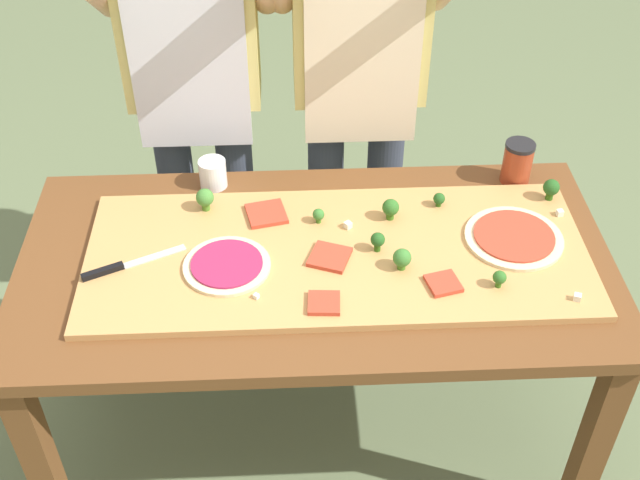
% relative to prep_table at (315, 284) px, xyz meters
% --- Properties ---
extents(ground_plane, '(8.00, 8.00, 0.00)m').
position_rel_prep_table_xyz_m(ground_plane, '(0.00, 0.00, -0.65)').
color(ground_plane, '#60704C').
extents(prep_table, '(1.60, 0.81, 0.75)m').
position_rel_prep_table_xyz_m(prep_table, '(0.00, 0.00, 0.00)').
color(prep_table, brown).
rests_on(prep_table, ground).
extents(cutting_board, '(1.34, 0.55, 0.02)m').
position_rel_prep_table_xyz_m(cutting_board, '(0.06, 0.00, 0.11)').
color(cutting_board, tan).
rests_on(cutting_board, prep_table).
extents(chefs_knife, '(0.26, 0.14, 0.02)m').
position_rel_prep_table_xyz_m(chefs_knife, '(-0.51, -0.04, 0.12)').
color(chefs_knife, '#B7BABF').
rests_on(chefs_knife, cutting_board).
extents(pizza_whole_beet_magenta, '(0.23, 0.23, 0.02)m').
position_rel_prep_table_xyz_m(pizza_whole_beet_magenta, '(-0.23, -0.05, 0.13)').
color(pizza_whole_beet_magenta, beige).
rests_on(pizza_whole_beet_magenta, cutting_board).
extents(pizza_whole_tomato_red, '(0.27, 0.27, 0.02)m').
position_rel_prep_table_xyz_m(pizza_whole_tomato_red, '(0.54, 0.03, 0.13)').
color(pizza_whole_tomato_red, beige).
rests_on(pizza_whole_tomato_red, cutting_board).
extents(pizza_slice_near_right, '(0.13, 0.13, 0.01)m').
position_rel_prep_table_xyz_m(pizza_slice_near_right, '(0.04, -0.03, 0.12)').
color(pizza_slice_near_right, '#BC3D28').
rests_on(pizza_slice_near_right, cutting_board).
extents(pizza_slice_far_right, '(0.10, 0.10, 0.01)m').
position_rel_prep_table_xyz_m(pizza_slice_far_right, '(0.32, -0.14, 0.12)').
color(pizza_slice_far_right, '#BC3D28').
rests_on(pizza_slice_far_right, cutting_board).
extents(pizza_slice_far_left, '(0.13, 0.13, 0.01)m').
position_rel_prep_table_xyz_m(pizza_slice_far_left, '(-0.13, 0.16, 0.12)').
color(pizza_slice_far_left, '#BC3D28').
rests_on(pizza_slice_far_left, cutting_board).
extents(pizza_slice_center, '(0.08, 0.08, 0.01)m').
position_rel_prep_table_xyz_m(pizza_slice_center, '(0.01, -0.20, 0.12)').
color(pizza_slice_center, '#BC3D28').
rests_on(pizza_slice_center, cutting_board).
extents(broccoli_floret_front_left, '(0.04, 0.04, 0.05)m').
position_rel_prep_table_xyz_m(broccoli_floret_front_left, '(0.46, -0.15, 0.15)').
color(broccoli_floret_front_left, '#366618').
rests_on(broccoli_floret_front_left, cutting_board).
extents(broccoli_floret_front_right, '(0.05, 0.05, 0.06)m').
position_rel_prep_table_xyz_m(broccoli_floret_front_right, '(0.22, 0.13, 0.16)').
color(broccoli_floret_front_right, '#366618').
rests_on(broccoli_floret_front_right, cutting_board).
extents(broccoli_floret_center_right, '(0.05, 0.05, 0.07)m').
position_rel_prep_table_xyz_m(broccoli_floret_center_right, '(0.68, 0.20, 0.16)').
color(broccoli_floret_center_right, '#2C5915').
rests_on(broccoli_floret_center_right, cutting_board).
extents(broccoli_floret_back_left, '(0.03, 0.03, 0.04)m').
position_rel_prep_table_xyz_m(broccoli_floret_back_left, '(0.36, 0.18, 0.14)').
color(broccoli_floret_back_left, '#2C5915').
rests_on(broccoli_floret_back_left, cutting_board).
extents(broccoli_floret_front_mid, '(0.05, 0.05, 0.07)m').
position_rel_prep_table_xyz_m(broccoli_floret_front_mid, '(-0.30, 0.20, 0.16)').
color(broccoli_floret_front_mid, '#487A23').
rests_on(broccoli_floret_front_mid, cutting_board).
extents(broccoli_floret_back_right, '(0.05, 0.05, 0.06)m').
position_rel_prep_table_xyz_m(broccoli_floret_back_right, '(0.22, -0.07, 0.15)').
color(broccoli_floret_back_right, '#3F7220').
rests_on(broccoli_floret_back_right, cutting_board).
extents(broccoli_floret_center_left, '(0.04, 0.04, 0.06)m').
position_rel_prep_table_xyz_m(broccoli_floret_center_left, '(0.17, 0.00, 0.15)').
color(broccoli_floret_center_left, '#2C5915').
rests_on(broccoli_floret_center_left, cutting_board).
extents(broccoli_floret_back_mid, '(0.03, 0.03, 0.04)m').
position_rel_prep_table_xyz_m(broccoli_floret_back_mid, '(0.01, 0.13, 0.14)').
color(broccoli_floret_back_mid, '#3F7220').
rests_on(broccoli_floret_back_mid, cutting_board).
extents(cheese_crumble_a, '(0.02, 0.02, 0.02)m').
position_rel_prep_table_xyz_m(cheese_crumble_a, '(0.65, -0.21, 0.13)').
color(cheese_crumble_a, white).
rests_on(cheese_crumble_a, cutting_board).
extents(cheese_crumble_b, '(0.03, 0.03, 0.02)m').
position_rel_prep_table_xyz_m(cheese_crumble_b, '(0.09, 0.10, 0.13)').
color(cheese_crumble_b, silver).
rests_on(cheese_crumble_b, cutting_board).
extents(cheese_crumble_c, '(0.02, 0.02, 0.01)m').
position_rel_prep_table_xyz_m(cheese_crumble_c, '(-0.15, -0.17, 0.13)').
color(cheese_crumble_c, white).
rests_on(cheese_crumble_c, cutting_board).
extents(cheese_crumble_d, '(0.02, 0.02, 0.02)m').
position_rel_prep_table_xyz_m(cheese_crumble_d, '(0.69, 0.13, 0.13)').
color(cheese_crumble_d, white).
rests_on(cheese_crumble_d, cutting_board).
extents(flour_cup, '(0.08, 0.08, 0.09)m').
position_rel_prep_table_xyz_m(flour_cup, '(-0.29, 0.34, 0.14)').
color(flour_cup, white).
rests_on(flour_cup, prep_table).
extents(sauce_jar, '(0.09, 0.09, 0.13)m').
position_rel_prep_table_xyz_m(sauce_jar, '(0.61, 0.32, 0.16)').
color(sauce_jar, '#99381E').
rests_on(sauce_jar, prep_table).
extents(cook_left, '(0.54, 0.39, 1.67)m').
position_rel_prep_table_xyz_m(cook_left, '(-0.34, 0.60, 0.35)').
color(cook_left, '#333847').
rests_on(cook_left, ground).
extents(cook_right, '(0.54, 0.39, 1.67)m').
position_rel_prep_table_xyz_m(cook_right, '(0.16, 0.60, 0.35)').
color(cook_right, '#333847').
rests_on(cook_right, ground).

